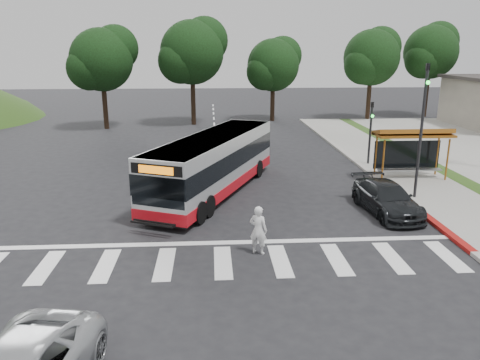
{
  "coord_description": "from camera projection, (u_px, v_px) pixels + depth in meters",
  "views": [
    {
      "loc": [
        -0.34,
        -19.82,
        7.12
      ],
      "look_at": [
        0.9,
        -0.18,
        1.6
      ],
      "focal_mm": 35.0,
      "sensor_mm": 36.0,
      "label": 1
    }
  ],
  "objects": [
    {
      "name": "curb_east",
      "position": [
        361.0,
        166.0,
        29.2
      ],
      "size": [
        0.3,
        40.0,
        0.15
      ],
      "primitive_type": "cube",
      "color": "#9E9991",
      "rests_on": "ground"
    },
    {
      "name": "transit_bus",
      "position": [
        214.0,
        165.0,
        23.66
      ],
      "size": [
        6.84,
        11.45,
        2.95
      ],
      "primitive_type": null,
      "rotation": [
        0.0,
        0.0,
        -0.41
      ],
      "color": "#B3B6B8",
      "rests_on": "ground"
    },
    {
      "name": "tree_north_a",
      "position": [
        193.0,
        51.0,
        44.05
      ],
      "size": [
        6.6,
        6.15,
        10.17
      ],
      "color": "black",
      "rests_on": "ground"
    },
    {
      "name": "ground",
      "position": [
        220.0,
        214.0,
        20.99
      ],
      "size": [
        140.0,
        140.0,
        0.0
      ],
      "primitive_type": "plane",
      "color": "black",
      "rests_on": "ground"
    },
    {
      "name": "dark_sedan",
      "position": [
        387.0,
        198.0,
        20.92
      ],
      "size": [
        2.31,
        4.82,
        1.35
      ],
      "primitive_type": "imported",
      "rotation": [
        0.0,
        0.0,
        0.09
      ],
      "color": "black",
      "rests_on": "ground"
    },
    {
      "name": "tree_ne_b",
      "position": [
        431.0,
        51.0,
        49.4
      ],
      "size": [
        6.16,
        5.74,
        10.02
      ],
      "color": "black",
      "rests_on": "ground"
    },
    {
      "name": "traffic_signal_ne_short",
      "position": [
        371.0,
        127.0,
        29.06
      ],
      "size": [
        0.18,
        0.37,
        4.0
      ],
      "color": "black",
      "rests_on": "ground"
    },
    {
      "name": "tree_north_c",
      "position": [
        102.0,
        59.0,
        41.81
      ],
      "size": [
        6.16,
        5.74,
        9.3
      ],
      "color": "black",
      "rests_on": "ground"
    },
    {
      "name": "curb_east_red",
      "position": [
        435.0,
        223.0,
        19.59
      ],
      "size": [
        0.32,
        6.0,
        0.15
      ],
      "primitive_type": "cube",
      "color": "maroon",
      "rests_on": "ground"
    },
    {
      "name": "traffic_signal_ne_tall",
      "position": [
        422.0,
        121.0,
        21.95
      ],
      "size": [
        0.18,
        0.37,
        6.5
      ],
      "color": "black",
      "rests_on": "ground"
    },
    {
      "name": "tree_north_b",
      "position": [
        274.0,
        64.0,
        46.79
      ],
      "size": [
        5.72,
        5.33,
        8.43
      ],
      "color": "black",
      "rests_on": "ground"
    },
    {
      "name": "pedestrian",
      "position": [
        258.0,
        230.0,
        16.67
      ],
      "size": [
        0.78,
        0.68,
        1.8
      ],
      "primitive_type": "imported",
      "rotation": [
        0.0,
        0.0,
        2.68
      ],
      "color": "silver",
      "rests_on": "ground"
    },
    {
      "name": "bus_shelter",
      "position": [
        412.0,
        138.0,
        25.91
      ],
      "size": [
        4.2,
        1.6,
        2.86
      ],
      "color": "#915318",
      "rests_on": "sidewalk_east"
    },
    {
      "name": "crosswalk_ladder",
      "position": [
        223.0,
        262.0,
        16.18
      ],
      "size": [
        18.0,
        2.6,
        0.01
      ],
      "primitive_type": "cube",
      "color": "silver",
      "rests_on": "ground"
    },
    {
      "name": "sidewalk_east",
      "position": [
        392.0,
        166.0,
        29.32
      ],
      "size": [
        4.0,
        40.0,
        0.12
      ],
      "primitive_type": "cube",
      "color": "gray",
      "rests_on": "ground"
    },
    {
      "name": "tree_ne_a",
      "position": [
        372.0,
        57.0,
        47.2
      ],
      "size": [
        6.16,
        5.74,
        9.3
      ],
      "color": "black",
      "rests_on": "parking_lot"
    }
  ]
}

